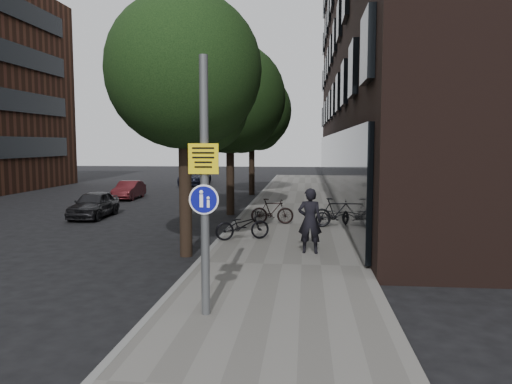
# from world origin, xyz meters

# --- Properties ---
(ground) EXTENTS (120.00, 120.00, 0.00)m
(ground) POSITION_xyz_m (0.00, 0.00, 0.00)
(ground) COLOR black
(ground) RESTS_ON ground
(sidewalk) EXTENTS (4.50, 60.00, 0.12)m
(sidewalk) POSITION_xyz_m (0.25, 10.00, 0.06)
(sidewalk) COLOR #66635E
(sidewalk) RESTS_ON ground
(curb_edge) EXTENTS (0.15, 60.00, 0.13)m
(curb_edge) POSITION_xyz_m (-2.00, 10.00, 0.07)
(curb_edge) COLOR slate
(curb_edge) RESTS_ON ground
(building_right_dark_brick) EXTENTS (12.00, 40.00, 18.00)m
(building_right_dark_brick) POSITION_xyz_m (8.50, 22.00, 9.00)
(building_right_dark_brick) COLOR black
(building_right_dark_brick) RESTS_ON ground
(street_tree_near) EXTENTS (4.40, 4.40, 7.50)m
(street_tree_near) POSITION_xyz_m (-2.53, 4.64, 5.11)
(street_tree_near) COLOR black
(street_tree_near) RESTS_ON ground
(street_tree_mid) EXTENTS (5.00, 5.00, 7.80)m
(street_tree_mid) POSITION_xyz_m (-2.53, 13.14, 5.11)
(street_tree_mid) COLOR black
(street_tree_mid) RESTS_ON ground
(street_tree_far) EXTENTS (5.00, 5.00, 7.80)m
(street_tree_far) POSITION_xyz_m (-2.53, 22.14, 5.11)
(street_tree_far) COLOR black
(street_tree_far) RESTS_ON ground
(signpost) EXTENTS (0.54, 0.16, 4.70)m
(signpost) POSITION_xyz_m (-0.97, -0.64, 2.50)
(signpost) COLOR #595B5E
(signpost) RESTS_ON sidewalk
(pedestrian) EXTENTS (0.71, 0.49, 1.88)m
(pedestrian) POSITION_xyz_m (0.97, 4.73, 1.06)
(pedestrian) COLOR black
(pedestrian) RESTS_ON sidewalk
(parked_bike_facade_near) EXTENTS (1.67, 0.90, 0.83)m
(parked_bike_facade_near) POSITION_xyz_m (2.00, 9.42, 0.54)
(parked_bike_facade_near) COLOR black
(parked_bike_facade_near) RESTS_ON sidewalk
(parked_bike_facade_far) EXTENTS (1.89, 0.75, 1.11)m
(parked_bike_facade_far) POSITION_xyz_m (2.00, 9.29, 0.67)
(parked_bike_facade_far) COLOR black
(parked_bike_facade_far) RESTS_ON sidewalk
(parked_bike_curb_near) EXTENTS (1.91, 1.27, 0.95)m
(parked_bike_curb_near) POSITION_xyz_m (-1.22, 6.54, 0.59)
(parked_bike_curb_near) COLOR black
(parked_bike_curb_near) RESTS_ON sidewalk
(parked_bike_curb_far) EXTENTS (1.69, 0.57, 1.00)m
(parked_bike_curb_far) POSITION_xyz_m (-0.46, 9.82, 0.62)
(parked_bike_curb_far) COLOR black
(parked_bike_curb_far) RESTS_ON sidewalk
(parked_car_near) EXTENTS (1.49, 3.48, 1.17)m
(parked_car_near) POSITION_xyz_m (-8.46, 11.50, 0.59)
(parked_car_near) COLOR black
(parked_car_near) RESTS_ON ground
(parked_car_mid) EXTENTS (1.20, 3.24, 1.06)m
(parked_car_mid) POSITION_xyz_m (-9.51, 18.78, 0.53)
(parked_car_mid) COLOR #54181C
(parked_car_mid) RESTS_ON ground
(parked_car_far) EXTENTS (2.00, 4.64, 1.33)m
(parked_car_far) POSITION_xyz_m (-7.83, 28.91, 0.67)
(parked_car_far) COLOR black
(parked_car_far) RESTS_ON ground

